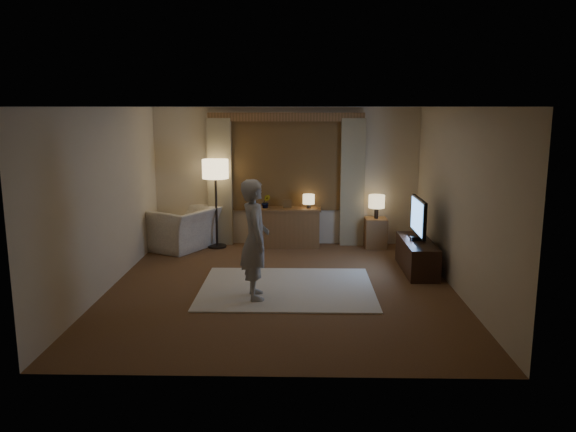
{
  "coord_description": "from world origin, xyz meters",
  "views": [
    {
      "loc": [
        0.27,
        -7.84,
        2.59
      ],
      "look_at": [
        0.08,
        0.6,
        0.96
      ],
      "focal_mm": 35.0,
      "sensor_mm": 36.0,
      "label": 1
    }
  ],
  "objects_px": {
    "side_table": "(376,233)",
    "person": "(255,239)",
    "sideboard": "(287,228)",
    "armchair": "(182,228)",
    "tv_stand": "(417,256)"
  },
  "relations": [
    {
      "from": "sideboard",
      "to": "side_table",
      "type": "bearing_deg",
      "value": -1.72
    },
    {
      "from": "armchair",
      "to": "side_table",
      "type": "bearing_deg",
      "value": 120.89
    },
    {
      "from": "side_table",
      "to": "person",
      "type": "distance_m",
      "value": 3.6
    },
    {
      "from": "tv_stand",
      "to": "side_table",
      "type": "bearing_deg",
      "value": 107.01
    },
    {
      "from": "tv_stand",
      "to": "person",
      "type": "xyz_separation_m",
      "value": [
        -2.49,
        -1.4,
        0.59
      ]
    },
    {
      "from": "sideboard",
      "to": "armchair",
      "type": "relative_size",
      "value": 1.02
    },
    {
      "from": "armchair",
      "to": "side_table",
      "type": "relative_size",
      "value": 2.09
    },
    {
      "from": "side_table",
      "to": "tv_stand",
      "type": "distance_m",
      "value": 1.58
    },
    {
      "from": "side_table",
      "to": "person",
      "type": "relative_size",
      "value": 0.34
    },
    {
      "from": "armchair",
      "to": "side_table",
      "type": "xyz_separation_m",
      "value": [
        3.61,
        0.15,
        -0.1
      ]
    },
    {
      "from": "side_table",
      "to": "tv_stand",
      "type": "height_order",
      "value": "side_table"
    },
    {
      "from": "sideboard",
      "to": "armchair",
      "type": "bearing_deg",
      "value": -174.2
    },
    {
      "from": "sideboard",
      "to": "armchair",
      "type": "distance_m",
      "value": 1.96
    },
    {
      "from": "tv_stand",
      "to": "sideboard",
      "type": "bearing_deg",
      "value": 143.61
    },
    {
      "from": "sideboard",
      "to": "side_table",
      "type": "xyz_separation_m",
      "value": [
        1.66,
        -0.05,
        -0.07
      ]
    }
  ]
}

